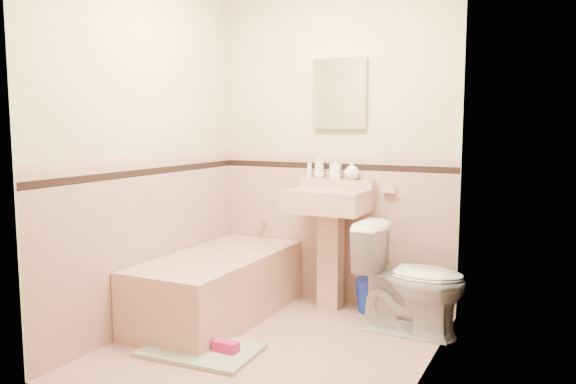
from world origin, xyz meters
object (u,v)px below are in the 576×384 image
at_px(sink, 328,250).
at_px(soap_bottle_mid, 336,168).
at_px(bathtub, 218,288).
at_px(soap_bottle_left, 319,165).
at_px(shoe, 226,346).
at_px(soap_bottle_right, 352,170).
at_px(toilet, 411,279).
at_px(bucket, 372,296).
at_px(medicine_cabinet, 339,94).

distance_m(sink, soap_bottle_mid, 0.66).
distance_m(bathtub, soap_bottle_left, 1.26).
bearing_deg(shoe, soap_bottle_left, 86.49).
distance_m(soap_bottle_mid, soap_bottle_right, 0.14).
distance_m(soap_bottle_left, shoe, 1.69).
relative_size(bathtub, toilet, 1.95).
height_order(bathtub, soap_bottle_left, soap_bottle_left).
relative_size(soap_bottle_left, bucket, 0.81).
bearing_deg(shoe, medicine_cabinet, 80.07).
xyz_separation_m(bucket, shoe, (-0.57, -1.23, -0.07)).
relative_size(soap_bottle_left, soap_bottle_mid, 1.16).
distance_m(sink, soap_bottle_left, 0.69).
height_order(soap_bottle_left, soap_bottle_right, soap_bottle_left).
height_order(soap_bottle_right, shoe, soap_bottle_right).
xyz_separation_m(soap_bottle_left, bucket, (0.49, -0.09, -1.00)).
height_order(soap_bottle_mid, bucket, soap_bottle_mid).
bearing_deg(bathtub, sink, 37.93).
bearing_deg(shoe, soap_bottle_mid, 80.36).
bearing_deg(shoe, toilet, 44.23).
bearing_deg(medicine_cabinet, shoe, -99.84).
distance_m(sink, soap_bottle_right, 0.66).
height_order(soap_bottle_left, soap_bottle_mid, soap_bottle_left).
bearing_deg(bathtub, medicine_cabinet, 47.42).
bearing_deg(bathtub, bucket, 31.65).
height_order(bathtub, soap_bottle_mid, soap_bottle_mid).
height_order(medicine_cabinet, soap_bottle_right, medicine_cabinet).
xyz_separation_m(sink, soap_bottle_mid, (-0.01, 0.18, 0.63)).
bearing_deg(shoe, sink, 78.29).
height_order(medicine_cabinet, soap_bottle_mid, medicine_cabinet).
height_order(bathtub, bucket, bathtub).
height_order(soap_bottle_left, bucket, soap_bottle_left).
distance_m(bathtub, shoe, 0.77).
bearing_deg(shoe, soap_bottle_right, 74.64).
relative_size(toilet, shoe, 4.60).
relative_size(soap_bottle_right, bucket, 0.59).
xyz_separation_m(sink, soap_bottle_left, (-0.15, 0.18, 0.65)).
xyz_separation_m(sink, bucket, (0.33, 0.09, -0.35)).
relative_size(bucket, shoe, 1.55).
bearing_deg(toilet, bucket, 51.68).
relative_size(bathtub, soap_bottle_left, 7.20).
distance_m(soap_bottle_left, bucket, 1.12).
xyz_separation_m(soap_bottle_right, toilet, (0.58, -0.39, -0.72)).
height_order(sink, toilet, sink).
height_order(sink, medicine_cabinet, medicine_cabinet).
xyz_separation_m(bathtub, medicine_cabinet, (0.68, 0.74, 1.47)).
distance_m(medicine_cabinet, toilet, 1.55).
bearing_deg(medicine_cabinet, bucket, -19.12).
xyz_separation_m(medicine_cabinet, soap_bottle_mid, (-0.01, -0.03, -0.59)).
bearing_deg(bathtub, soap_bottle_right, 41.39).
relative_size(bathtub, soap_bottle_right, 9.90).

